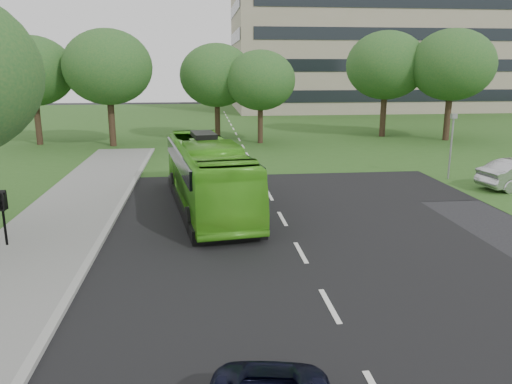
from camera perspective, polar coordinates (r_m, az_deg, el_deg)
ground at (r=15.69m, az=6.58°, el=-9.54°), size 160.00×160.00×0.00m
street_surfaces at (r=37.39m, az=-1.67°, el=4.47°), size 120.00×120.00×0.15m
office_building at (r=80.29m, az=12.76°, el=18.20°), size 40.10×20.10×25.00m
tree_park_a at (r=42.07m, az=-16.57°, el=13.51°), size 6.94×6.94×9.22m
tree_park_b at (r=43.96m, az=-4.52°, el=13.14°), size 6.31×6.31×8.27m
tree_park_c at (r=42.05m, az=0.50°, el=12.63°), size 5.77×5.77×7.67m
tree_park_d at (r=47.77m, az=14.65°, el=13.81°), size 7.16×7.16×9.46m
tree_park_e at (r=46.90m, az=21.52°, el=13.34°), size 7.11×7.11×9.47m
tree_park_f at (r=44.94m, az=-24.18°, el=12.49°), size 6.56×6.56×8.76m
bus at (r=22.64m, az=-5.48°, el=2.00°), size 4.17×11.37×3.10m
camera_pole at (r=30.38m, az=21.48°, el=5.83°), size 0.32×0.27×3.74m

